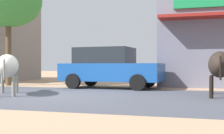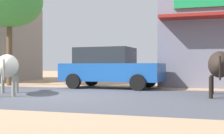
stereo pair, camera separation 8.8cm
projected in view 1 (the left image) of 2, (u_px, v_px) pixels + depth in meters
ground at (61, 96)px, 9.03m from camera, size 80.00×80.00×0.00m
asphalt_road at (61, 95)px, 9.03m from camera, size 72.00×5.97×0.00m
roadside_tree at (8, 1)px, 13.66m from camera, size 3.05×3.05×5.14m
parked_hatchback_car at (110, 67)px, 12.06m from camera, size 4.15×2.11×1.64m
cow_near_brown at (8, 66)px, 9.32m from camera, size 1.68×2.45×1.26m
cow_far_dark at (220, 65)px, 8.86m from camera, size 0.78×2.78×1.33m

